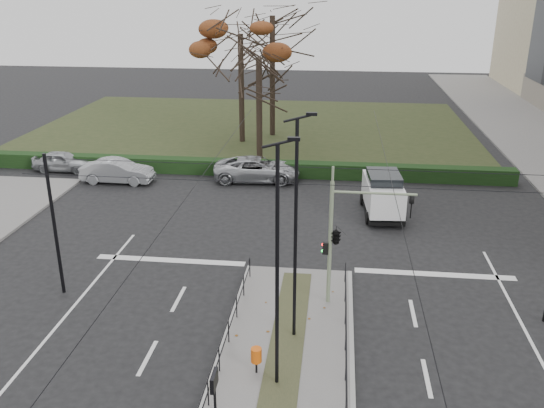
{
  "coord_description": "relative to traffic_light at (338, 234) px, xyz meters",
  "views": [
    {
      "loc": [
        1.47,
        -17.97,
        11.99
      ],
      "look_at": [
        -1.37,
        6.49,
        2.6
      ],
      "focal_mm": 38.0,
      "sensor_mm": 36.0,
      "label": 1
    }
  ],
  "objects": [
    {
      "name": "median_island",
      "position": [
        -1.66,
        -4.78,
        -3.01
      ],
      "size": [
        4.4,
        15.0,
        0.14
      ],
      "primitive_type": "cube",
      "color": "#625F5D",
      "rests_on": "ground"
    },
    {
      "name": "streetlamp_median_near",
      "position": [
        -1.77,
        -5.23,
        1.14
      ],
      "size": [
        0.67,
        0.14,
        8.03
      ],
      "color": "black",
      "rests_on": "median_island"
    },
    {
      "name": "parked_car_second",
      "position": [
        -14.19,
        13.77,
        -2.32
      ],
      "size": [
        4.63,
        1.62,
        1.52
      ],
      "primitive_type": "imported",
      "rotation": [
        0.0,
        0.0,
        1.57
      ],
      "color": "#979A9E",
      "rests_on": "ground"
    },
    {
      "name": "park",
      "position": [
        -7.66,
        29.72,
        -3.03
      ],
      "size": [
        38.0,
        26.0,
        0.1
      ],
      "primitive_type": "cube",
      "color": "#273118",
      "rests_on": "ground"
    },
    {
      "name": "hedge",
      "position": [
        -7.66,
        16.32,
        -2.58
      ],
      "size": [
        38.0,
        1.0,
        1.0
      ],
      "primitive_type": "cube",
      "color": "black",
      "rests_on": "ground"
    },
    {
      "name": "median_railing",
      "position": [
        -1.66,
        -4.88,
        -2.11
      ],
      "size": [
        4.14,
        13.24,
        0.92
      ],
      "color": "black",
      "rests_on": "median_island"
    },
    {
      "name": "parked_car_fourth",
      "position": [
        -5.29,
        15.19,
        -2.31
      ],
      "size": [
        5.76,
        2.98,
        1.55
      ],
      "primitive_type": "imported",
      "rotation": [
        0.0,
        0.0,
        1.65
      ],
      "color": "#979A9E",
      "rests_on": "ground"
    },
    {
      "name": "parked_car_first",
      "position": [
        -18.84,
        15.72,
        -2.39
      ],
      "size": [
        4.07,
        1.68,
        1.38
      ],
      "primitive_type": "imported",
      "rotation": [
        0.0,
        0.0,
        1.56
      ],
      "color": "#979A9E",
      "rests_on": "ground"
    },
    {
      "name": "litter_bin",
      "position": [
        -2.5,
        -4.81,
        -2.29
      ],
      "size": [
        0.36,
        0.36,
        0.92
      ],
      "color": "black",
      "rests_on": "median_island"
    },
    {
      "name": "info_panel",
      "position": [
        -3.17,
        -7.98,
        -1.14
      ],
      "size": [
        0.13,
        0.6,
        2.29
      ],
      "color": "black",
      "rests_on": "median_island"
    },
    {
      "name": "bare_tree_center",
      "position": [
        -5.67,
        27.19,
        5.96
      ],
      "size": [
        8.08,
        8.08,
        12.82
      ],
      "color": "black",
      "rests_on": "park"
    },
    {
      "name": "streetlamp_median_far",
      "position": [
        -1.44,
        -2.51,
        1.2
      ],
      "size": [
        0.68,
        0.14,
        8.14
      ],
      "color": "black",
      "rests_on": "median_island"
    },
    {
      "name": "ground",
      "position": [
        -1.66,
        -2.28,
        -3.08
      ],
      "size": [
        140.0,
        140.0,
        0.0
      ],
      "primitive_type": "plane",
      "color": "black",
      "rests_on": "ground"
    },
    {
      "name": "bare_tree_near",
      "position": [
        -5.8,
        20.11,
        3.64
      ],
      "size": [
        5.55,
        5.55,
        9.51
      ],
      "color": "black",
      "rests_on": "park"
    },
    {
      "name": "white_van",
      "position": [
        2.44,
        10.13,
        -1.83
      ],
      "size": [
        2.32,
        4.62,
        2.4
      ],
      "color": "white",
      "rests_on": "ground"
    },
    {
      "name": "catenary",
      "position": [
        -1.66,
        -0.67,
        0.34
      ],
      "size": [
        20.0,
        34.0,
        6.0
      ],
      "color": "black",
      "rests_on": "ground"
    },
    {
      "name": "traffic_light",
      "position": [
        0.0,
        0.0,
        0.0
      ],
      "size": [
        3.48,
        1.93,
        5.06
      ],
      "color": "gray",
      "rests_on": "median_island"
    },
    {
      "name": "rust_tree",
      "position": [
        -7.86,
        24.76,
        5.41
      ],
      "size": [
        7.71,
        7.71,
        11.06
      ],
      "color": "black",
      "rests_on": "park"
    }
  ]
}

